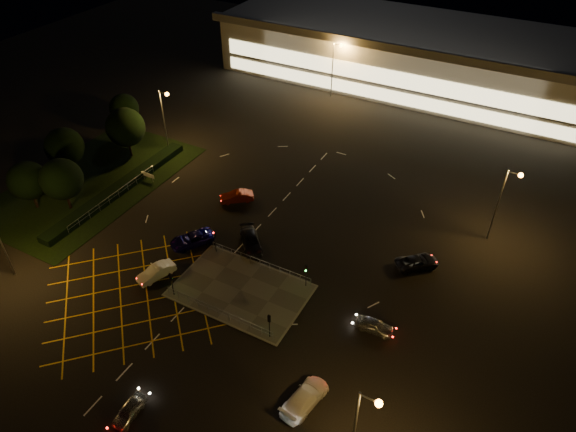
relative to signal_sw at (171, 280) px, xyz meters
The scene contains 26 objects.
ground 7.58m from the signal_sw, 56.28° to the left, with size 180.00×180.00×0.00m, color black.
pedestrian_island 7.57m from the signal_sw, 33.65° to the left, with size 14.00×9.00×0.12m, color #4C4944.
grass_verge 26.93m from the signal_sw, 153.45° to the left, with size 18.00×30.00×0.08m, color black.
hedge 22.55m from the signal_sw, 147.74° to the left, with size 2.00×26.00×1.00m, color black.
supermarket 68.13m from the signal_sw, 86.63° to the left, with size 72.00×26.50×10.50m.
streetlight_se 26.05m from the signal_sw, 18.14° to the right, with size 1.78×0.56×10.03m.
streetlight_nw 31.24m from the signal_sw, 129.19° to the left, with size 1.78×0.56×10.03m.
streetlight_ne 38.75m from the signal_sw, 42.43° to the left, with size 1.78×0.56×10.03m.
streetlight_far_left 54.44m from the signal_sw, 95.88° to the left, with size 1.78×0.56×10.03m.
signal_sw is the anchor object (origin of this frame).
signal_se 12.00m from the signal_sw, ahead, with size 0.28×0.30×3.15m.
signal_nw 7.99m from the signal_sw, 90.00° to the left, with size 0.28×0.30×3.15m.
signal_ne 14.41m from the signal_sw, 33.65° to the left, with size 0.28×0.30×3.15m.
tree_a 26.38m from the signal_sw, behind, with size 5.04×5.04×6.86m.
tree_b 30.55m from the signal_sw, 156.81° to the left, with size 5.40×5.40×7.35m.
tree_c 31.34m from the signal_sw, 140.20° to the left, with size 5.76×5.76×7.84m.
tree_d 39.73m from the signal_sw, 139.09° to the left, with size 4.68×4.68×6.37m.
tree_e 22.92m from the signal_sw, 164.76° to the left, with size 5.40×5.40×7.35m.
car_near_silver 14.27m from the signal_sw, 67.18° to the right, with size 1.44×3.59×1.22m, color silver.
car_queue_white 4.09m from the signal_sw, 159.05° to the left, with size 1.55×4.45×1.47m, color silver.
car_left_blue 8.71m from the signal_sw, 113.44° to the left, with size 2.45×5.30×1.47m, color #110D53.
car_far_dkgrey 11.52m from the signal_sw, 74.60° to the left, with size 2.13×5.23×1.52m, color black.
car_right_silver 21.67m from the signal_sw, 15.62° to the left, with size 1.59×3.96×1.35m, color #B3B5BA.
car_circ_red 18.27m from the signal_sw, 100.92° to the left, with size 1.57×4.50×1.48m, color maroon.
car_east_grey 27.68m from the signal_sw, 37.81° to the left, with size 2.33×5.05×1.40m, color black.
car_approach_white 19.05m from the signal_sw, 14.76° to the right, with size 2.19×5.38×1.56m, color silver.
Camera 1 is at (25.26, -34.13, 41.14)m, focal length 32.00 mm.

